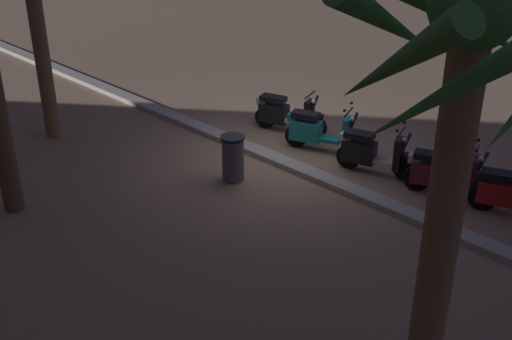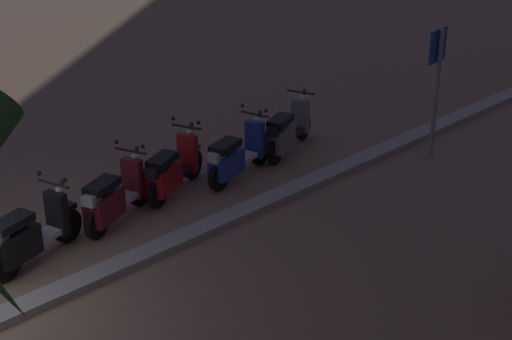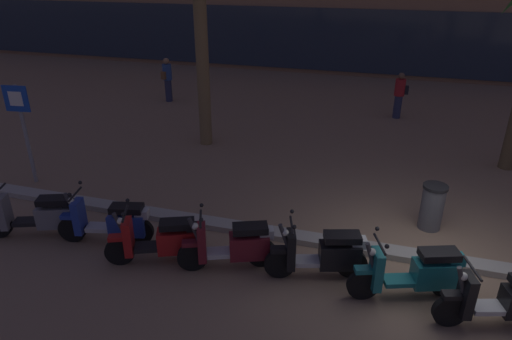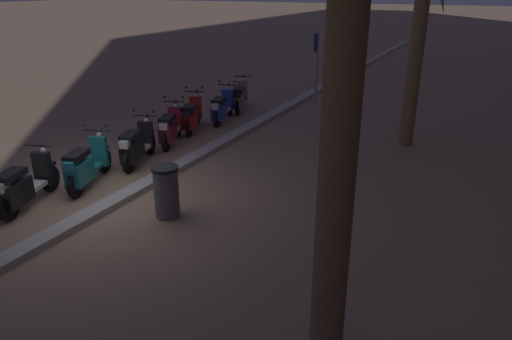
{
  "view_description": "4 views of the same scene",
  "coord_description": "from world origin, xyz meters",
  "px_view_note": "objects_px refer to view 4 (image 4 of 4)",
  "views": [
    {
      "loc": [
        -8.54,
        9.55,
        6.06
      ],
      "look_at": [
        -1.67,
        2.53,
        1.14
      ],
      "focal_mm": 45.56,
      "sensor_mm": 36.0,
      "label": 1
    },
    {
      "loc": [
        2.44,
        8.32,
        5.7
      ],
      "look_at": [
        -5.03,
        0.58,
        0.86
      ],
      "focal_mm": 54.36,
      "sensor_mm": 36.0,
      "label": 2
    },
    {
      "loc": [
        -1.14,
        -6.99,
        4.9
      ],
      "look_at": [
        -3.68,
        1.5,
        0.81
      ],
      "focal_mm": 31.79,
      "sensor_mm": 36.0,
      "label": 3
    },
    {
      "loc": [
        6.06,
        6.37,
        3.9
      ],
      "look_at": [
        -0.39,
        3.13,
        1.05
      ],
      "focal_mm": 33.16,
      "sensor_mm": 36.0,
      "label": 4
    }
  ],
  "objects_px": {
    "scooter_maroon_tail_end": "(170,128)",
    "scooter_teal_mid_centre": "(86,166)",
    "scooter_red_second_in_line": "(192,116)",
    "scooter_black_far_back": "(137,146)",
    "scooter_grey_gap_after_mid": "(240,97)",
    "scooter_black_mid_rear": "(24,185)",
    "scooter_blue_mid_front": "(222,108)",
    "crossing_sign": "(316,61)",
    "litter_bin": "(166,191)"
  },
  "relations": [
    {
      "from": "scooter_grey_gap_after_mid",
      "to": "scooter_maroon_tail_end",
      "type": "relative_size",
      "value": 1.08
    },
    {
      "from": "scooter_black_far_back",
      "to": "crossing_sign",
      "type": "distance_m",
      "value": 7.56
    },
    {
      "from": "scooter_grey_gap_after_mid",
      "to": "scooter_red_second_in_line",
      "type": "distance_m",
      "value": 2.65
    },
    {
      "from": "scooter_maroon_tail_end",
      "to": "litter_bin",
      "type": "distance_m",
      "value": 4.08
    },
    {
      "from": "scooter_teal_mid_centre",
      "to": "scooter_red_second_in_line",
      "type": "bearing_deg",
      "value": -176.04
    },
    {
      "from": "scooter_grey_gap_after_mid",
      "to": "scooter_red_second_in_line",
      "type": "bearing_deg",
      "value": -1.96
    },
    {
      "from": "crossing_sign",
      "to": "litter_bin",
      "type": "height_order",
      "value": "crossing_sign"
    },
    {
      "from": "scooter_black_far_back",
      "to": "litter_bin",
      "type": "height_order",
      "value": "scooter_black_far_back"
    },
    {
      "from": "scooter_black_far_back",
      "to": "scooter_teal_mid_centre",
      "type": "distance_m",
      "value": 1.46
    },
    {
      "from": "scooter_blue_mid_front",
      "to": "scooter_maroon_tail_end",
      "type": "height_order",
      "value": "same"
    },
    {
      "from": "scooter_blue_mid_front",
      "to": "scooter_black_mid_rear",
      "type": "bearing_deg",
      "value": -2.25
    },
    {
      "from": "scooter_blue_mid_front",
      "to": "crossing_sign",
      "type": "relative_size",
      "value": 0.75
    },
    {
      "from": "scooter_blue_mid_front",
      "to": "scooter_teal_mid_centre",
      "type": "xyz_separation_m",
      "value": [
        5.45,
        0.02,
        0.02
      ]
    },
    {
      "from": "scooter_grey_gap_after_mid",
      "to": "scooter_black_mid_rear",
      "type": "xyz_separation_m",
      "value": [
        8.17,
        -0.07,
        0.0
      ]
    },
    {
      "from": "scooter_grey_gap_after_mid",
      "to": "crossing_sign",
      "type": "xyz_separation_m",
      "value": [
        -1.84,
        1.93,
        1.06
      ]
    },
    {
      "from": "scooter_blue_mid_front",
      "to": "scooter_black_mid_rear",
      "type": "height_order",
      "value": "scooter_blue_mid_front"
    },
    {
      "from": "scooter_black_mid_rear",
      "to": "crossing_sign",
      "type": "relative_size",
      "value": 0.74
    },
    {
      "from": "scooter_red_second_in_line",
      "to": "scooter_black_far_back",
      "type": "bearing_deg",
      "value": 7.74
    },
    {
      "from": "scooter_red_second_in_line",
      "to": "scooter_teal_mid_centre",
      "type": "relative_size",
      "value": 0.92
    },
    {
      "from": "scooter_grey_gap_after_mid",
      "to": "litter_bin",
      "type": "bearing_deg",
      "value": 18.79
    },
    {
      "from": "scooter_black_far_back",
      "to": "scooter_grey_gap_after_mid",
      "type": "bearing_deg",
      "value": -176.95
    },
    {
      "from": "scooter_red_second_in_line",
      "to": "crossing_sign",
      "type": "height_order",
      "value": "crossing_sign"
    },
    {
      "from": "scooter_maroon_tail_end",
      "to": "scooter_black_mid_rear",
      "type": "xyz_separation_m",
      "value": [
        4.23,
        -0.18,
        -0.0
      ]
    },
    {
      "from": "scooter_grey_gap_after_mid",
      "to": "litter_bin",
      "type": "relative_size",
      "value": 1.87
    },
    {
      "from": "litter_bin",
      "to": "scooter_grey_gap_after_mid",
      "type": "bearing_deg",
      "value": -161.21
    },
    {
      "from": "scooter_black_far_back",
      "to": "scooter_teal_mid_centre",
      "type": "relative_size",
      "value": 0.95
    },
    {
      "from": "scooter_maroon_tail_end",
      "to": "scooter_teal_mid_centre",
      "type": "distance_m",
      "value": 2.99
    },
    {
      "from": "scooter_black_mid_rear",
      "to": "crossing_sign",
      "type": "bearing_deg",
      "value": 168.71
    },
    {
      "from": "scooter_black_mid_rear",
      "to": "litter_bin",
      "type": "bearing_deg",
      "value": 109.58
    },
    {
      "from": "scooter_blue_mid_front",
      "to": "scooter_teal_mid_centre",
      "type": "height_order",
      "value": "same"
    },
    {
      "from": "litter_bin",
      "to": "scooter_blue_mid_front",
      "type": "bearing_deg",
      "value": -158.51
    },
    {
      "from": "scooter_grey_gap_after_mid",
      "to": "scooter_black_mid_rear",
      "type": "distance_m",
      "value": 8.17
    },
    {
      "from": "scooter_red_second_in_line",
      "to": "litter_bin",
      "type": "distance_m",
      "value": 5.27
    },
    {
      "from": "scooter_blue_mid_front",
      "to": "litter_bin",
      "type": "bearing_deg",
      "value": 21.49
    },
    {
      "from": "scooter_grey_gap_after_mid",
      "to": "scooter_red_second_in_line",
      "type": "xyz_separation_m",
      "value": [
        2.65,
        -0.09,
        -0.0
      ]
    },
    {
      "from": "scooter_black_mid_rear",
      "to": "scooter_grey_gap_after_mid",
      "type": "bearing_deg",
      "value": 179.49
    },
    {
      "from": "litter_bin",
      "to": "scooter_maroon_tail_end",
      "type": "bearing_deg",
      "value": -144.62
    },
    {
      "from": "scooter_black_mid_rear",
      "to": "scooter_red_second_in_line",
      "type": "bearing_deg",
      "value": -179.82
    },
    {
      "from": "scooter_grey_gap_after_mid",
      "to": "scooter_red_second_in_line",
      "type": "relative_size",
      "value": 1.07
    },
    {
      "from": "scooter_blue_mid_front",
      "to": "scooter_grey_gap_after_mid",
      "type": "bearing_deg",
      "value": -172.66
    },
    {
      "from": "scooter_grey_gap_after_mid",
      "to": "scooter_blue_mid_front",
      "type": "relative_size",
      "value": 0.99
    },
    {
      "from": "scooter_red_second_in_line",
      "to": "scooter_teal_mid_centre",
      "type": "distance_m",
      "value": 4.28
    },
    {
      "from": "scooter_black_mid_rear",
      "to": "crossing_sign",
      "type": "xyz_separation_m",
      "value": [
        -10.01,
        2.0,
        1.05
      ]
    },
    {
      "from": "scooter_maroon_tail_end",
      "to": "scooter_black_far_back",
      "type": "xyz_separation_m",
      "value": [
        1.52,
        0.18,
        0.0
      ]
    },
    {
      "from": "scooter_red_second_in_line",
      "to": "crossing_sign",
      "type": "relative_size",
      "value": 0.69
    },
    {
      "from": "scooter_blue_mid_front",
      "to": "scooter_red_second_in_line",
      "type": "distance_m",
      "value": 1.21
    },
    {
      "from": "crossing_sign",
      "to": "scooter_black_mid_rear",
      "type": "bearing_deg",
      "value": -11.29
    },
    {
      "from": "scooter_red_second_in_line",
      "to": "scooter_black_far_back",
      "type": "relative_size",
      "value": 0.97
    },
    {
      "from": "scooter_blue_mid_front",
      "to": "scooter_maroon_tail_end",
      "type": "xyz_separation_m",
      "value": [
        2.46,
        -0.08,
        0.01
      ]
    },
    {
      "from": "scooter_teal_mid_centre",
      "to": "scooter_blue_mid_front",
      "type": "bearing_deg",
      "value": -179.84
    }
  ]
}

